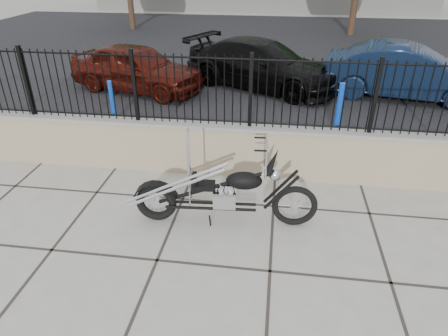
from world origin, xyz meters
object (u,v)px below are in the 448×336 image
Objects in this scene: chopper_motorcycle at (221,178)px; car_blue at (407,72)px; car_red at (137,68)px; car_black at (262,64)px.

car_blue is at bearing 53.05° from chopper_motorcycle.
car_red is 3.62m from car_black.
car_black reaches higher than car_red.
car_red is at bearing 130.05° from car_black.
chopper_motorcycle is at bearing 158.64° from car_blue.
chopper_motorcycle reaches higher than car_black.
chopper_motorcycle is 0.66× the size of car_red.
chopper_motorcycle is at bearing -134.31° from car_red.
car_red is 0.90× the size of car_blue.
car_blue is (4.17, 6.44, -0.05)m from chopper_motorcycle.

